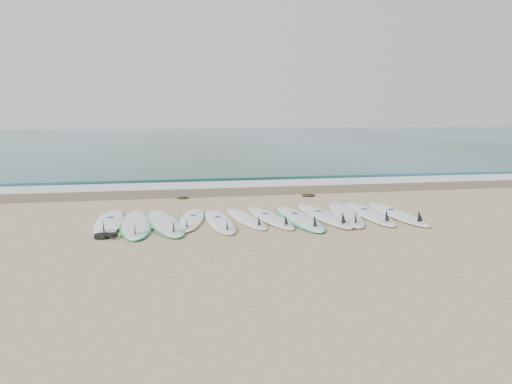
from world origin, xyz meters
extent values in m
plane|color=tan|center=(0.00, 0.00, 0.00)|extent=(120.00, 120.00, 0.00)
cube|color=#1B4F53|center=(0.00, 32.50, 0.01)|extent=(120.00, 55.00, 0.03)
cube|color=brown|center=(0.00, 4.10, 0.01)|extent=(120.00, 1.80, 0.01)
cube|color=silver|center=(0.00, 5.50, 0.02)|extent=(120.00, 1.40, 0.04)
cube|color=#1B4F53|center=(0.00, 7.00, 0.05)|extent=(120.00, 1.00, 0.10)
ellipsoid|color=white|center=(-3.28, 0.16, 0.05)|extent=(0.58, 2.79, 0.09)
cone|color=black|center=(-3.28, -0.86, 0.21)|extent=(0.24, 0.30, 0.30)
cylinder|color=navy|center=(-3.28, 0.43, 0.09)|extent=(0.16, 0.16, 0.01)
ellipsoid|color=white|center=(-2.70, -0.14, 0.05)|extent=(0.70, 2.86, 0.09)
ellipsoid|color=#1BBA7B|center=(-2.70, -0.14, 0.04)|extent=(0.80, 2.89, 0.07)
cone|color=black|center=(-2.66, -1.18, 0.22)|extent=(0.25, 0.31, 0.30)
ellipsoid|color=silver|center=(-2.09, -0.10, 0.05)|extent=(1.04, 2.92, 0.09)
ellipsoid|color=#1BBA7B|center=(-2.09, -0.10, 0.04)|extent=(1.14, 2.96, 0.07)
cone|color=black|center=(-1.93, -1.13, 0.22)|extent=(0.29, 0.34, 0.31)
ellipsoid|color=white|center=(-1.49, 0.14, 0.04)|extent=(0.91, 2.50, 0.08)
cone|color=black|center=(-1.64, -0.74, 0.19)|extent=(0.25, 0.29, 0.26)
cylinder|color=navy|center=(-1.45, 0.37, 0.08)|extent=(0.16, 0.16, 0.01)
ellipsoid|color=white|center=(-0.90, -0.18, 0.04)|extent=(0.67, 2.60, 0.08)
cone|color=black|center=(-0.85, -1.12, 0.20)|extent=(0.23, 0.29, 0.27)
cylinder|color=navy|center=(-0.92, 0.07, 0.09)|extent=(0.16, 0.16, 0.01)
ellipsoid|color=white|center=(-0.29, 0.00, 0.04)|extent=(0.87, 2.44, 0.08)
cone|color=black|center=(-0.15, -0.86, 0.18)|extent=(0.24, 0.28, 0.25)
ellipsoid|color=white|center=(0.26, 0.01, 0.05)|extent=(0.94, 2.68, 0.08)
cone|color=black|center=(0.41, -0.94, 0.20)|extent=(0.26, 0.31, 0.28)
cylinder|color=navy|center=(0.22, 0.26, 0.09)|extent=(0.17, 0.17, 0.01)
ellipsoid|color=white|center=(0.90, -0.19, 0.05)|extent=(0.74, 2.90, 0.09)
ellipsoid|color=#1BBA7B|center=(0.90, -0.19, 0.04)|extent=(0.84, 2.93, 0.07)
cone|color=black|center=(0.95, -1.24, 0.22)|extent=(0.26, 0.32, 0.31)
cylinder|color=navy|center=(0.88, 0.09, 0.10)|extent=(0.17, 0.17, 0.01)
ellipsoid|color=white|center=(1.53, -0.03, 0.05)|extent=(0.86, 2.94, 0.09)
cone|color=black|center=(1.62, -1.08, 0.22)|extent=(0.27, 0.33, 0.31)
cylinder|color=navy|center=(1.50, 0.25, 0.10)|extent=(0.18, 0.18, 0.01)
ellipsoid|color=white|center=(2.09, 0.00, 0.05)|extent=(1.08, 2.95, 0.09)
cone|color=black|center=(1.92, -1.04, 0.22)|extent=(0.29, 0.35, 0.31)
ellipsoid|color=white|center=(2.67, 0.01, 0.05)|extent=(0.72, 2.92, 0.09)
cone|color=black|center=(2.62, -1.05, 0.22)|extent=(0.26, 0.32, 0.31)
cylinder|color=navy|center=(2.68, 0.29, 0.10)|extent=(0.17, 0.17, 0.01)
ellipsoid|color=white|center=(3.28, -0.17, 0.05)|extent=(0.64, 2.85, 0.09)
cone|color=black|center=(3.30, -1.21, 0.22)|extent=(0.25, 0.31, 0.30)
cylinder|color=navy|center=(3.28, 0.10, 0.10)|extent=(0.17, 0.17, 0.01)
ellipsoid|color=black|center=(-1.57, 3.10, 0.03)|extent=(0.33, 0.26, 0.06)
ellipsoid|color=black|center=(2.02, 2.83, 0.04)|extent=(0.40, 0.31, 0.08)
cylinder|color=black|center=(-3.29, -1.07, 0.04)|extent=(0.32, 0.32, 0.08)
cylinder|color=black|center=(-3.09, -1.17, 0.08)|extent=(0.20, 0.20, 0.06)
camera|label=1|loc=(-2.08, -10.88, 2.44)|focal=35.00mm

